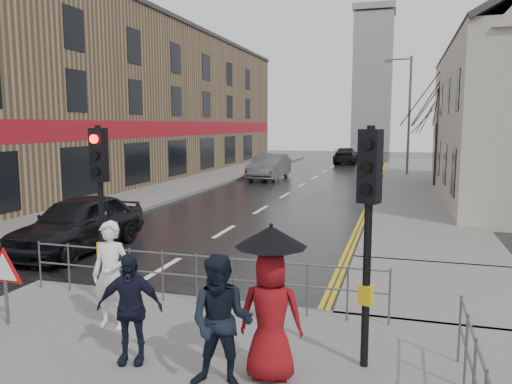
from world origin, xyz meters
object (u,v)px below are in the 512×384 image
Objects in this scene: pedestrian_b at (222,322)px; car_mid at (269,166)px; pedestrian_d at (130,308)px; car_parked at (79,223)px; pedestrian_with_umbrella at (271,297)px; pedestrian_a at (111,275)px.

pedestrian_b is 26.45m from car_mid.
pedestrian_d reaches higher than car_parked.
car_parked is at bearing -90.07° from car_mid.
pedestrian_with_umbrella reaches higher than car_mid.
pedestrian_a is 1.40m from pedestrian_d.
pedestrian_b is 0.73m from pedestrian_with_umbrella.
pedestrian_a is 24.68m from car_mid.
pedestrian_b is 8.96m from car_parked.
pedestrian_b reaches higher than car_mid.
pedestrian_d is (-1.51, 0.30, -0.08)m from pedestrian_b.
pedestrian_b reaches higher than pedestrian_d.
pedestrian_a is 0.36× the size of car_mid.
pedestrian_a reaches higher than pedestrian_b.
pedestrian_with_umbrella is at bearing -18.46° from pedestrian_a.
pedestrian_a reaches higher than car_parked.
pedestrian_b is 0.38× the size of car_parked.
pedestrian_with_umbrella is at bearing -11.66° from pedestrian_d.
car_parked is 0.91× the size of car_mid.
pedestrian_a is 0.87× the size of pedestrian_with_umbrella.
pedestrian_d is at bearing -78.57° from car_mid.
pedestrian_b is 0.84× the size of pedestrian_with_umbrella.
car_mid is at bearing 85.61° from pedestrian_d.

